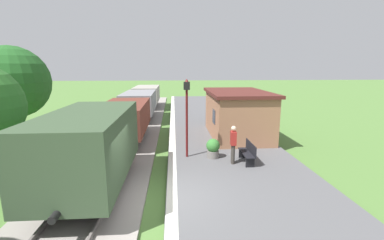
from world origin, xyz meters
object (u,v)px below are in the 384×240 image
at_px(freight_train, 132,111).
at_px(lamp_post_near, 187,104).
at_px(potted_planter, 213,148).
at_px(bench_down_platform, 214,114).
at_px(station_hut, 237,113).
at_px(bench_near_hut, 248,152).
at_px(tree_trackside_far, 12,82).
at_px(person_waiting, 233,143).

xyz_separation_m(freight_train, lamp_post_near, (3.50, -6.18, 1.32)).
bearing_deg(lamp_post_near, potted_planter, -10.70).
distance_m(bench_down_platform, potted_planter, 9.16).
height_order(station_hut, bench_down_platform, station_hut).
xyz_separation_m(bench_near_hut, tree_trackside_far, (-12.44, 4.64, 2.89)).
height_order(freight_train, person_waiting, freight_train).
height_order(person_waiting, potted_planter, person_waiting).
bearing_deg(station_hut, tree_trackside_far, -179.88).
height_order(bench_near_hut, lamp_post_near, lamp_post_near).
distance_m(freight_train, station_hut, 7.23).
distance_m(potted_planter, lamp_post_near, 2.42).
bearing_deg(tree_trackside_far, potted_planter, -19.72).
xyz_separation_m(bench_near_hut, bench_down_platform, (0.00, 9.75, 0.00)).
distance_m(freight_train, tree_trackside_far, 7.04).
bearing_deg(bench_down_platform, potted_planter, -99.30).
xyz_separation_m(station_hut, tree_trackside_far, (-13.03, -0.03, 1.96)).
xyz_separation_m(freight_train, station_hut, (6.80, -2.45, 0.17)).
bearing_deg(potted_planter, bench_near_hut, -25.80).
height_order(potted_planter, tree_trackside_far, tree_trackside_far).
bearing_deg(lamp_post_near, person_waiting, -27.41).
bearing_deg(person_waiting, tree_trackside_far, -17.04).
height_order(bench_near_hut, bench_down_platform, same).
bearing_deg(tree_trackside_far, lamp_post_near, -20.79).
bearing_deg(bench_down_platform, bench_near_hut, -90.00).
bearing_deg(potted_planter, freight_train, 126.38).
relative_size(freight_train, bench_down_platform, 17.33).
height_order(bench_down_platform, person_waiting, person_waiting).
bearing_deg(freight_train, bench_down_platform, 22.97).
bearing_deg(bench_near_hut, freight_train, 131.04).
distance_m(bench_down_platform, tree_trackside_far, 13.75).
relative_size(bench_near_hut, potted_planter, 1.64).
relative_size(bench_near_hut, lamp_post_near, 0.41).
bearing_deg(person_waiting, lamp_post_near, -22.49).
distance_m(station_hut, tree_trackside_far, 13.18).
xyz_separation_m(person_waiting, potted_planter, (-0.77, 0.80, -0.46)).
bearing_deg(lamp_post_near, tree_trackside_far, 159.21).
height_order(person_waiting, lamp_post_near, lamp_post_near).
relative_size(freight_train, bench_near_hut, 17.33).
bearing_deg(station_hut, bench_down_platform, 96.70).
xyz_separation_m(bench_down_platform, person_waiting, (-0.71, -9.84, 0.46)).
bearing_deg(potted_planter, lamp_post_near, 169.30).
distance_m(bench_near_hut, potted_planter, 1.64).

